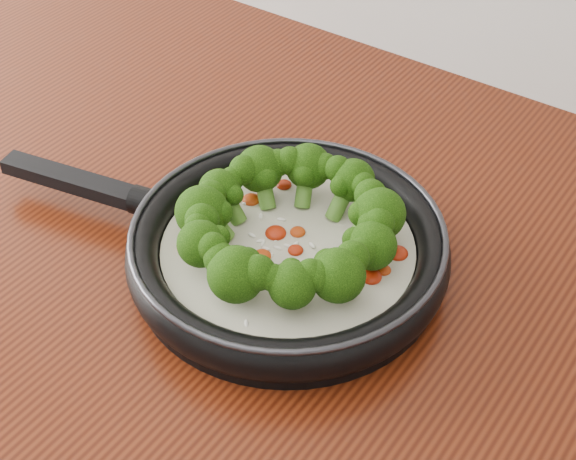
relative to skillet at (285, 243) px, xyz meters
The scene contains 1 object.
skillet is the anchor object (origin of this frame).
Camera 1 is at (0.23, 0.61, 1.46)m, focal length 52.92 mm.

